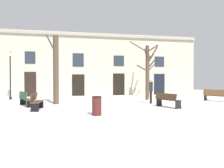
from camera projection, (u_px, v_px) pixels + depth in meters
name	position (u px, v px, depth m)	size (l,w,h in m)	color
ground_plane	(118.00, 107.00, 12.93)	(35.95, 35.95, 0.00)	white
building_facade	(97.00, 64.00, 22.22)	(22.47, 0.60, 6.55)	#BCB29E
tree_foreground	(147.00, 70.00, 17.49)	(2.37, 1.01, 4.80)	#4C3D2D
tree_near_facade	(56.00, 68.00, 14.45)	(0.83, 2.19, 4.92)	#4C3D2D
tree_center	(148.00, 73.00, 20.24)	(2.10, 1.92, 4.78)	#423326
streetlamp	(10.00, 70.00, 17.68)	(0.30, 0.30, 4.09)	black
litter_bin	(97.00, 106.00, 9.95)	(0.48, 0.48, 0.90)	#4C1E19
bench_facing_shops	(36.00, 101.00, 11.73)	(0.56, 1.65, 0.94)	#51331E
bench_near_center_tree	(215.00, 95.00, 16.34)	(1.31, 1.79, 0.91)	brown
bench_near_lamp	(25.00, 99.00, 13.36)	(1.18, 1.92, 0.93)	#2D4C33
bench_back_to_back_left	(168.00, 100.00, 12.75)	(1.04, 1.77, 0.87)	#3D2819
person_crossing_plaza	(151.00, 89.00, 14.86)	(0.31, 0.42, 1.80)	black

